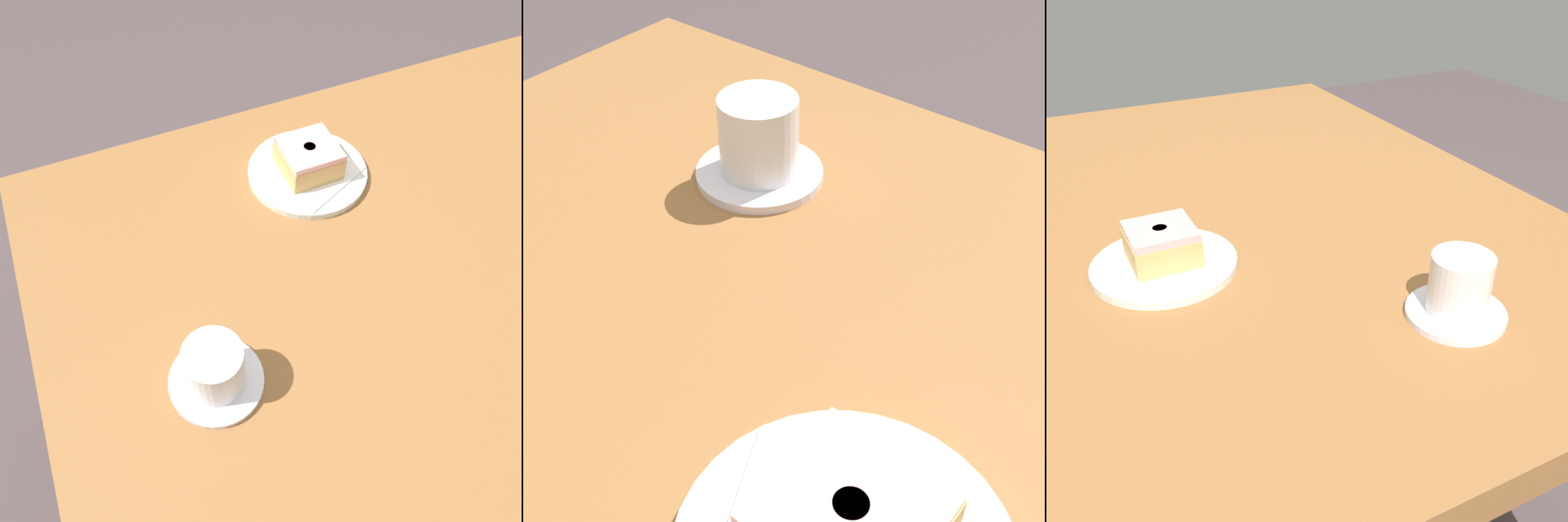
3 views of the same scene
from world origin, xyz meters
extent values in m
plane|color=#4B3E40|center=(0.00, 0.00, 0.00)|extent=(6.00, 6.00, 0.00)
cube|color=brown|center=(0.00, 0.00, 0.69)|extent=(1.26, 0.81, 0.05)
cylinder|color=#93623C|center=(-0.55, 0.33, 0.33)|extent=(0.06, 0.06, 0.67)
cylinder|color=#93623C|center=(0.55, 0.33, 0.33)|extent=(0.06, 0.06, 0.67)
cylinder|color=silver|center=(-0.15, 0.21, 0.72)|extent=(0.20, 0.20, 0.01)
cube|color=white|center=(-0.15, 0.21, 0.73)|extent=(0.18, 0.18, 0.00)
cube|color=tan|center=(-0.15, 0.21, 0.75)|extent=(0.09, 0.09, 0.04)
cube|color=pink|center=(-0.15, 0.21, 0.78)|extent=(0.09, 0.09, 0.01)
cylinder|color=tan|center=(-0.15, 0.21, 0.78)|extent=(0.02, 0.02, 0.00)
cylinder|color=silver|center=(-0.42, -0.07, 0.72)|extent=(0.12, 0.12, 0.01)
cylinder|color=silver|center=(-0.42, -0.07, 0.76)|extent=(0.07, 0.07, 0.07)
cylinder|color=black|center=(-0.42, -0.07, 0.80)|extent=(0.06, 0.06, 0.00)
camera|label=1|loc=(-0.47, -0.33, 1.35)|focal=36.32mm
camera|label=2|loc=(0.02, 0.31, 1.12)|focal=50.86mm
camera|label=3|loc=(-0.86, 0.35, 1.14)|focal=41.11mm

